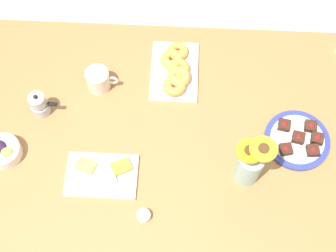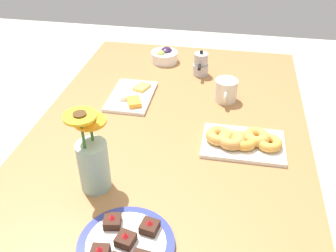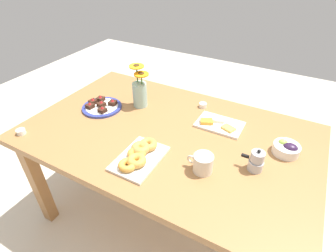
{
  "view_description": "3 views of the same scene",
  "coord_description": "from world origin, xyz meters",
  "px_view_note": "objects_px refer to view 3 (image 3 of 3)",
  "views": [
    {
      "loc": [
        0.04,
        -0.78,
        2.36
      ],
      "look_at": [
        0.0,
        0.0,
        0.78
      ],
      "focal_mm": 50.0,
      "sensor_mm": 36.0,
      "label": 1
    },
    {
      "loc": [
        1.06,
        0.19,
        1.53
      ],
      "look_at": [
        0.0,
        0.0,
        0.78
      ],
      "focal_mm": 40.0,
      "sensor_mm": 36.0,
      "label": 2
    },
    {
      "loc": [
        -0.56,
        1.03,
        1.62
      ],
      "look_at": [
        0.0,
        0.0,
        0.78
      ],
      "focal_mm": 28.0,
      "sensor_mm": 36.0,
      "label": 3
    }
  ],
  "objects_px": {
    "moka_pot": "(256,161)",
    "jam_cup_honey": "(203,105)",
    "cheese_platter": "(219,124)",
    "croissant_platter": "(139,155)",
    "dessert_plate": "(102,107)",
    "coffee_mug": "(203,163)",
    "flower_vase": "(140,92)",
    "jam_cup_berry": "(21,132)",
    "dining_table": "(168,144)",
    "grape_bowl": "(287,149)"
  },
  "relations": [
    {
      "from": "dining_table",
      "to": "jam_cup_berry",
      "type": "relative_size",
      "value": 33.33
    },
    {
      "from": "jam_cup_honey",
      "to": "moka_pot",
      "type": "bearing_deg",
      "value": 136.8
    },
    {
      "from": "grape_bowl",
      "to": "croissant_platter",
      "type": "xyz_separation_m",
      "value": [
        0.62,
        0.39,
        -0.01
      ]
    },
    {
      "from": "dessert_plate",
      "to": "flower_vase",
      "type": "bearing_deg",
      "value": -143.41
    },
    {
      "from": "moka_pot",
      "to": "coffee_mug",
      "type": "bearing_deg",
      "value": 30.79
    },
    {
      "from": "cheese_platter",
      "to": "moka_pot",
      "type": "relative_size",
      "value": 2.18
    },
    {
      "from": "croissant_platter",
      "to": "flower_vase",
      "type": "height_order",
      "value": "flower_vase"
    },
    {
      "from": "moka_pot",
      "to": "dessert_plate",
      "type": "bearing_deg",
      "value": -4.59
    },
    {
      "from": "coffee_mug",
      "to": "flower_vase",
      "type": "height_order",
      "value": "flower_vase"
    },
    {
      "from": "cheese_platter",
      "to": "dessert_plate",
      "type": "xyz_separation_m",
      "value": [
        0.72,
        0.18,
        0.0
      ]
    },
    {
      "from": "jam_cup_honey",
      "to": "jam_cup_berry",
      "type": "bearing_deg",
      "value": 44.07
    },
    {
      "from": "moka_pot",
      "to": "jam_cup_berry",
      "type": "bearing_deg",
      "value": 16.05
    },
    {
      "from": "grape_bowl",
      "to": "moka_pot",
      "type": "height_order",
      "value": "moka_pot"
    },
    {
      "from": "croissant_platter",
      "to": "grape_bowl",
      "type": "bearing_deg",
      "value": -147.95
    },
    {
      "from": "cheese_platter",
      "to": "croissant_platter",
      "type": "distance_m",
      "value": 0.52
    },
    {
      "from": "cheese_platter",
      "to": "dessert_plate",
      "type": "bearing_deg",
      "value": 13.75
    },
    {
      "from": "dessert_plate",
      "to": "coffee_mug",
      "type": "bearing_deg",
      "value": 165.19
    },
    {
      "from": "coffee_mug",
      "to": "moka_pot",
      "type": "distance_m",
      "value": 0.25
    },
    {
      "from": "jam_cup_berry",
      "to": "moka_pot",
      "type": "bearing_deg",
      "value": -163.95
    },
    {
      "from": "grape_bowl",
      "to": "jam_cup_berry",
      "type": "xyz_separation_m",
      "value": [
        1.31,
        0.53,
        -0.01
      ]
    },
    {
      "from": "coffee_mug",
      "to": "moka_pot",
      "type": "bearing_deg",
      "value": -149.21
    },
    {
      "from": "coffee_mug",
      "to": "moka_pot",
      "type": "height_order",
      "value": "moka_pot"
    },
    {
      "from": "flower_vase",
      "to": "moka_pot",
      "type": "height_order",
      "value": "flower_vase"
    },
    {
      "from": "grape_bowl",
      "to": "cheese_platter",
      "type": "xyz_separation_m",
      "value": [
        0.38,
        -0.07,
        -0.02
      ]
    },
    {
      "from": "coffee_mug",
      "to": "croissant_platter",
      "type": "distance_m",
      "value": 0.31
    },
    {
      "from": "jam_cup_honey",
      "to": "flower_vase",
      "type": "relative_size",
      "value": 0.18
    },
    {
      "from": "croissant_platter",
      "to": "dessert_plate",
      "type": "relative_size",
      "value": 1.15
    },
    {
      "from": "dessert_plate",
      "to": "moka_pot",
      "type": "relative_size",
      "value": 2.08
    },
    {
      "from": "cheese_platter",
      "to": "flower_vase",
      "type": "bearing_deg",
      "value": 3.14
    },
    {
      "from": "jam_cup_berry",
      "to": "dessert_plate",
      "type": "distance_m",
      "value": 0.47
    },
    {
      "from": "cheese_platter",
      "to": "croissant_platter",
      "type": "height_order",
      "value": "croissant_platter"
    },
    {
      "from": "croissant_platter",
      "to": "dining_table",
      "type": "bearing_deg",
      "value": -94.0
    },
    {
      "from": "jam_cup_berry",
      "to": "coffee_mug",
      "type": "bearing_deg",
      "value": -167.5
    },
    {
      "from": "croissant_platter",
      "to": "jam_cup_honey",
      "type": "distance_m",
      "value": 0.61
    },
    {
      "from": "jam_cup_berry",
      "to": "moka_pot",
      "type": "relative_size",
      "value": 0.4
    },
    {
      "from": "dessert_plate",
      "to": "jam_cup_berry",
      "type": "bearing_deg",
      "value": 63.54
    },
    {
      "from": "cheese_platter",
      "to": "moka_pot",
      "type": "distance_m",
      "value": 0.37
    },
    {
      "from": "jam_cup_berry",
      "to": "moka_pot",
      "type": "distance_m",
      "value": 1.25
    },
    {
      "from": "dining_table",
      "to": "jam_cup_honey",
      "type": "bearing_deg",
      "value": -101.3
    },
    {
      "from": "moka_pot",
      "to": "jam_cup_honey",
      "type": "bearing_deg",
      "value": -43.2
    },
    {
      "from": "jam_cup_honey",
      "to": "croissant_platter",
      "type": "bearing_deg",
      "value": 81.84
    },
    {
      "from": "jam_cup_berry",
      "to": "cheese_platter",
      "type": "bearing_deg",
      "value": -147.19
    },
    {
      "from": "dining_table",
      "to": "cheese_platter",
      "type": "bearing_deg",
      "value": -139.61
    },
    {
      "from": "jam_cup_berry",
      "to": "flower_vase",
      "type": "relative_size",
      "value": 0.18
    },
    {
      "from": "croissant_platter",
      "to": "flower_vase",
      "type": "xyz_separation_m",
      "value": [
        0.27,
        -0.43,
        0.07
      ]
    },
    {
      "from": "flower_vase",
      "to": "croissant_platter",
      "type": "bearing_deg",
      "value": 122.7
    },
    {
      "from": "coffee_mug",
      "to": "jam_cup_honey",
      "type": "height_order",
      "value": "coffee_mug"
    },
    {
      "from": "dining_table",
      "to": "moka_pot",
      "type": "height_order",
      "value": "moka_pot"
    },
    {
      "from": "coffee_mug",
      "to": "jam_cup_honey",
      "type": "bearing_deg",
      "value": -67.73
    },
    {
      "from": "coffee_mug",
      "to": "croissant_platter",
      "type": "bearing_deg",
      "value": 13.92
    }
  ]
}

